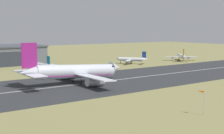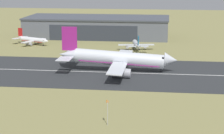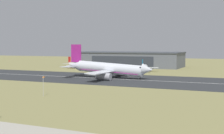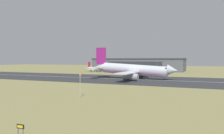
% 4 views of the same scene
% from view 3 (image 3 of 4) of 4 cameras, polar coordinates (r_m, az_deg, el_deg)
% --- Properties ---
extents(ground_plane, '(684.09, 684.09, 0.00)m').
position_cam_3_polar(ground_plane, '(109.47, -19.04, -5.02)').
color(ground_plane, olive).
extents(runway_strip, '(444.09, 51.56, 0.06)m').
position_cam_3_polar(runway_strip, '(161.31, -3.52, -2.01)').
color(runway_strip, '#2B2D30').
rests_on(runway_strip, ground_plane).
extents(runway_centreline, '(399.68, 0.70, 0.01)m').
position_cam_3_polar(runway_centreline, '(161.31, -3.52, -2.00)').
color(runway_centreline, silver).
rests_on(runway_centreline, runway_strip).
extents(hangar_building, '(84.50, 33.44, 11.95)m').
position_cam_3_polar(hangar_building, '(249.95, 3.13, 1.44)').
color(hangar_building, slate).
rests_on(hangar_building, ground_plane).
extents(airplane_landing, '(47.25, 47.06, 17.35)m').
position_cam_3_polar(airplane_landing, '(160.13, -0.51, -0.33)').
color(airplane_landing, silver).
rests_on(airplane_landing, ground_plane).
extents(airplane_parked_centre, '(18.12, 19.99, 8.29)m').
position_cam_3_polar(airplane_parked_centre, '(202.38, 5.92, -0.01)').
color(airplane_parked_centre, silver).
rests_on(airplane_parked_centre, ground_plane).
extents(airplane_parked_far_east, '(21.77, 17.68, 8.38)m').
position_cam_3_polar(airplane_parked_far_east, '(233.81, -6.57, 0.42)').
color(airplane_parked_far_east, white).
rests_on(airplane_parked_far_east, ground_plane).
extents(windsock_pole, '(1.12, 2.14, 6.57)m').
position_cam_3_polar(windsock_pole, '(105.40, -12.31, -2.06)').
color(windsock_pole, '#B7B7BC').
rests_on(windsock_pole, ground_plane).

